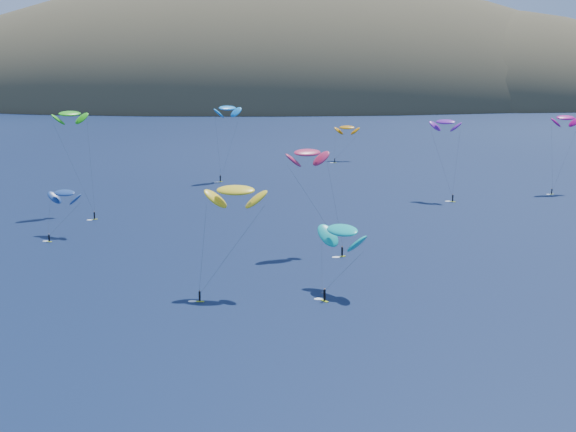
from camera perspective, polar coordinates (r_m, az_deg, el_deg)
The scene contains 10 objects.
island at distance 638.02m, azimuth 0.57°, elevation 7.28°, with size 730.00×300.00×210.00m.
kitesurfer_2 at distance 135.76m, azimuth -3.75°, elevation 1.83°, with size 12.07×9.59×20.42m.
kitesurfer_3 at distance 208.28m, azimuth -15.26°, elevation 7.02°, with size 12.31×14.25×27.48m.
kitesurfer_4 at distance 253.16m, azimuth -4.33°, elevation 7.65°, with size 10.34×10.23×25.26m.
kitesurfer_5 at distance 137.66m, azimuth 3.87°, elevation -1.02°, with size 10.41×13.36×13.60m.
kitesurfer_6 at distance 225.37m, azimuth 11.14°, elevation 6.57°, with size 9.32×10.82×23.54m.
kitesurfer_8 at distance 245.41m, azimuth 19.13°, elevation 6.62°, with size 10.12×8.93×23.82m.
kitesurfer_9 at distance 162.00m, azimuth 1.39°, elevation 4.52°, with size 12.66×9.39×23.02m.
kitesurfer_10 at distance 185.33m, azimuth -15.61°, elevation 1.59°, with size 9.15×11.21×11.78m.
kitesurfer_11 at distance 298.80m, azimuth 4.22°, elevation 6.30°, with size 10.58×11.06×14.54m.
Camera 1 is at (8.80, -72.80, 41.40)m, focal length 50.00 mm.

